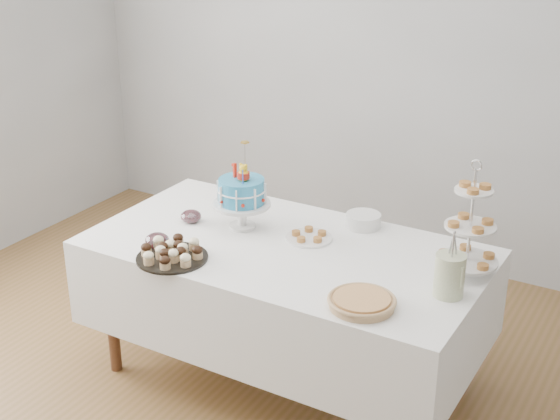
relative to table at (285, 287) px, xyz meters
The scene contains 12 objects.
floor 0.62m from the table, 90.00° to the right, with size 5.00×5.00×0.00m, color brown.
walls 0.86m from the table, 90.00° to the right, with size 5.04×4.04×2.70m.
table is the anchor object (origin of this frame).
birthday_cake 0.46m from the table, 165.14° to the left, with size 0.29×0.29×0.45m.
cupcake_tray 0.61m from the table, 134.84° to the right, with size 0.34×0.34×0.08m.
pie 0.71m from the table, 31.57° to the right, with size 0.29×0.29×0.05m.
tiered_stand 0.97m from the table, 11.51° to the left, with size 0.28×0.28×0.54m.
plate_stack 0.53m from the table, 60.09° to the left, with size 0.18×0.18×0.07m.
pastry_plate 0.28m from the table, 63.66° to the left, with size 0.23×0.23×0.03m.
jam_bowl_a 0.67m from the table, 149.06° to the right, with size 0.12×0.12×0.07m.
jam_bowl_b 0.62m from the table, behind, with size 0.11×0.11×0.06m.
utensil_pitcher 0.91m from the table, ahead, with size 0.13×0.13×0.29m.
Camera 1 is at (1.69, -2.64, 2.40)m, focal length 50.00 mm.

